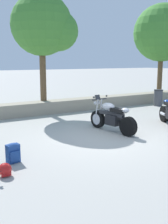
% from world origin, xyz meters
% --- Properties ---
extents(ground_plane, '(120.00, 120.00, 0.00)m').
position_xyz_m(ground_plane, '(0.00, 0.00, 0.00)').
color(ground_plane, '#A3A099').
extents(stone_wall, '(36.00, 0.80, 0.55)m').
position_xyz_m(stone_wall, '(0.00, 4.80, 0.28)').
color(stone_wall, gray).
rests_on(stone_wall, ground).
extents(motorcycle_silver_centre, '(0.72, 2.06, 1.18)m').
position_xyz_m(motorcycle_silver_centre, '(0.83, 0.64, 0.49)').
color(motorcycle_silver_centre, black).
rests_on(motorcycle_silver_centre, ground).
extents(rider_backpack, '(0.32, 0.29, 0.47)m').
position_xyz_m(rider_backpack, '(-2.89, -0.48, 0.24)').
color(rider_backpack, navy).
rests_on(rider_backpack, ground).
extents(rider_helmet, '(0.28, 0.28, 0.28)m').
position_xyz_m(rider_helmet, '(-3.27, -1.17, 0.14)').
color(rider_helmet, '#B21919').
rests_on(rider_helmet, ground).
extents(leafy_tree_far_left, '(2.83, 2.70, 4.70)m').
position_xyz_m(leafy_tree_far_left, '(0.37, 4.95, 3.83)').
color(leafy_tree_far_left, brown).
rests_on(leafy_tree_far_left, stone_wall).
extents(leafy_tree_mid_left, '(3.37, 3.21, 4.95)m').
position_xyz_m(leafy_tree_mid_left, '(7.60, 4.74, 3.82)').
color(leafy_tree_mid_left, brown).
rests_on(leafy_tree_mid_left, stone_wall).
extents(trash_bin, '(0.46, 0.46, 0.86)m').
position_xyz_m(trash_bin, '(6.16, 3.66, 0.43)').
color(trash_bin, '#4C4C51').
rests_on(trash_bin, ground).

